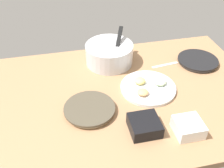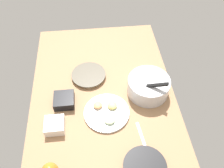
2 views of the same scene
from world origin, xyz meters
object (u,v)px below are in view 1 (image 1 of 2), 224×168
Objects in this scene: dinner_plate_right at (198,61)px; dinner_plate_left at (90,109)px; square_bowl_black at (144,125)px; fruit_platter at (148,87)px; mixing_bowl at (110,53)px; square_bowl_white at (188,127)px.

dinner_plate_left is at bearing -158.52° from dinner_plate_right.
dinner_plate_right is at bearing 42.65° from square_bowl_black.
fruit_platter is 2.22× the size of square_bowl_black.
dinner_plate_right is at bearing 25.05° from fruit_platter.
mixing_bowl reaches higher than dinner_plate_left.
square_bowl_black is (23.26, -18.05, 2.01)cm from dinner_plate_left.
mixing_bowl is 35.39cm from fruit_platter.
fruit_platter is 31.29cm from square_bowl_black.
mixing_bowl is 0.96× the size of fruit_platter.
dinner_plate_right is at bearing 21.48° from dinner_plate_left.
mixing_bowl is at bearing 166.79° from dinner_plate_right.
fruit_platter is at bearing 67.80° from square_bowl_black.
square_bowl_white reaches higher than dinner_plate_left.
dinner_plate_left is 36.69cm from fruit_platter.
mixing_bowl is at bearing 109.17° from square_bowl_white.
square_bowl_black is at bearing -37.81° from dinner_plate_left.
mixing_bowl is (19.84, 42.34, 5.35)cm from dinner_plate_left.
fruit_platter is (-39.76, -18.58, -0.06)cm from dinner_plate_right.
square_bowl_white is (7.70, -34.42, 2.26)cm from fruit_platter.
mixing_bowl reaches higher than square_bowl_black.
square_bowl_white reaches higher than square_bowl_black.
mixing_bowl reaches higher than dinner_plate_right.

